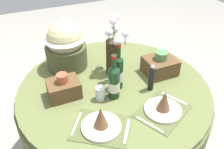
% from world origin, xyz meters
% --- Properties ---
extents(dining_table, '(1.43, 1.43, 0.77)m').
position_xyz_m(dining_table, '(0.00, 0.00, 0.63)').
color(dining_table, '#5B6638').
rests_on(dining_table, ground).
extents(place_setting_left, '(0.43, 0.41, 0.16)m').
position_xyz_m(place_setting_left, '(-0.23, -0.34, 0.82)').
color(place_setting_left, '#4E562F').
rests_on(place_setting_left, dining_table).
extents(place_setting_right, '(0.42, 0.38, 0.16)m').
position_xyz_m(place_setting_right, '(0.18, -0.37, 0.82)').
color(place_setting_right, '#4E562F').
rests_on(place_setting_right, dining_table).
extents(flower_vase, '(0.14, 0.26, 0.46)m').
position_xyz_m(flower_vase, '(0.07, 0.17, 0.97)').
color(flower_vase, '#332819').
rests_on(flower_vase, dining_table).
extents(wine_bottle_left, '(0.08, 0.08, 0.33)m').
position_xyz_m(wine_bottle_left, '(-0.05, -0.11, 0.90)').
color(wine_bottle_left, '#143819').
rests_on(wine_bottle_left, dining_table).
extents(wine_bottle_right, '(0.07, 0.07, 0.35)m').
position_xyz_m(wine_bottle_right, '(0.03, -0.02, 0.90)').
color(wine_bottle_right, '#143819').
rests_on(wine_bottle_right, dining_table).
extents(tumbler_mid, '(0.06, 0.06, 0.10)m').
position_xyz_m(tumbler_mid, '(-0.14, -0.09, 0.82)').
color(tumbler_mid, silver).
rests_on(tumbler_mid, dining_table).
extents(pepper_mill, '(0.04, 0.04, 0.21)m').
position_xyz_m(pepper_mill, '(0.23, -0.14, 0.87)').
color(pepper_mill, black).
rests_on(pepper_mill, dining_table).
extents(gift_tub_back_left, '(0.33, 0.33, 0.42)m').
position_xyz_m(gift_tub_back_left, '(-0.24, 0.40, 0.99)').
color(gift_tub_back_left, '#474C2D').
rests_on(gift_tub_back_left, dining_table).
extents(woven_basket_side_left, '(0.22, 0.17, 0.18)m').
position_xyz_m(woven_basket_side_left, '(-0.36, 0.04, 0.84)').
color(woven_basket_side_left, brown).
rests_on(woven_basket_side_left, dining_table).
extents(woven_basket_side_right, '(0.23, 0.21, 0.19)m').
position_xyz_m(woven_basket_side_right, '(0.40, 0.01, 0.84)').
color(woven_basket_side_right, brown).
rests_on(woven_basket_side_right, dining_table).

